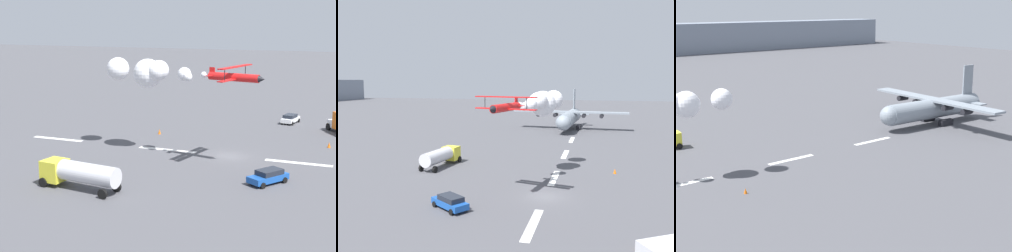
% 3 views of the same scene
% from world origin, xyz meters
% --- Properties ---
extents(ground_plane, '(440.00, 440.00, 0.00)m').
position_xyz_m(ground_plane, '(0.00, 0.00, 0.00)').
color(ground_plane, '#4C4C51').
rests_on(ground_plane, ground).
extents(runway_stripe_3, '(8.00, 0.90, 0.01)m').
position_xyz_m(runway_stripe_3, '(-8.52, 0.00, 0.01)').
color(runway_stripe_3, white).
rests_on(runway_stripe_3, ground).
extents(runway_stripe_4, '(8.00, 0.90, 0.01)m').
position_xyz_m(runway_stripe_4, '(8.52, 0.00, 0.01)').
color(runway_stripe_4, white).
rests_on(runway_stripe_4, ground).
extents(runway_stripe_5, '(8.00, 0.90, 0.01)m').
position_xyz_m(runway_stripe_5, '(25.57, 0.00, 0.01)').
color(runway_stripe_5, white).
rests_on(runway_stripe_5, ground).
extents(runway_stripe_6, '(8.00, 0.90, 0.01)m').
position_xyz_m(runway_stripe_6, '(42.61, 0.00, 0.01)').
color(runway_stripe_6, white).
rests_on(runway_stripe_6, ground).
extents(cargo_transport_plane, '(25.23, 31.75, 11.14)m').
position_xyz_m(cargo_transport_plane, '(59.85, 2.04, 3.35)').
color(cargo_transport_plane, gray).
rests_on(cargo_transport_plane, ground).
extents(stunt_biplane_red, '(21.71, 8.67, 3.66)m').
position_xyz_m(stunt_biplane_red, '(9.98, 2.10, 10.50)').
color(stunt_biplane_red, red).
extents(fuel_tanker_truck, '(9.01, 3.72, 2.90)m').
position_xyz_m(fuel_tanker_truck, '(10.88, 18.21, 1.74)').
color(fuel_tanker_truck, yellow).
rests_on(fuel_tanker_truck, ground).
extents(airport_staff_sedan, '(4.03, 4.82, 1.52)m').
position_xyz_m(airport_staff_sedan, '(-6.64, 9.20, 0.81)').
color(airport_staff_sedan, '#194CA5').
rests_on(airport_staff_sedan, ground).
extents(traffic_cone_near, '(0.44, 0.44, 0.75)m').
position_xyz_m(traffic_cone_near, '(-11.32, -9.15, 0.38)').
color(traffic_cone_near, orange).
rests_on(traffic_cone_near, ground).
extents(traffic_cone_far, '(0.44, 0.44, 0.75)m').
position_xyz_m(traffic_cone_far, '(13.11, -8.34, 0.38)').
color(traffic_cone_far, orange).
rests_on(traffic_cone_far, ground).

